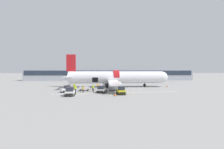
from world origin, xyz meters
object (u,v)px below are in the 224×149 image
object	(u,v)px
ground_crew_driver	(93,88)
ground_crew_loader_b	(83,89)
baggage_tug_rear	(66,89)
baggage_tug_mid	(121,91)
baggage_tug_spare	(101,90)
airplane	(115,78)
ground_crew_loader_a	(74,87)
ground_crew_marshal	(74,86)
ground_crew_supervisor	(98,86)
baggage_tug_lead	(70,92)
baggage_cart_loading	(84,89)
ground_crew_helper	(75,89)

from	to	relation	value
ground_crew_driver	ground_crew_loader_b	bearing A→B (deg)	-151.24
ground_crew_driver	baggage_tug_rear	bearing A→B (deg)	-176.34
baggage_tug_mid	baggage_tug_spare	world-z (taller)	baggage_tug_mid
ground_crew_loader_b	airplane	bearing A→B (deg)	51.14
ground_crew_loader_a	ground_crew_marshal	xyz separation A→B (m)	(-0.23, 0.98, 0.05)
ground_crew_loader_a	airplane	bearing A→B (deg)	27.91
airplane	ground_crew_loader_a	world-z (taller)	airplane
ground_crew_loader_a	ground_crew_supervisor	bearing A→B (deg)	1.17
airplane	ground_crew_marshal	size ratio (longest dim) A/B	18.47
baggage_tug_lead	baggage_cart_loading	distance (m)	6.97
baggage_tug_rear	ground_crew_loader_a	size ratio (longest dim) A/B	1.51
ground_crew_helper	ground_crew_marshal	size ratio (longest dim) A/B	0.94
airplane	baggage_tug_spare	world-z (taller)	airplane
baggage_tug_rear	baggage_tug_spare	bearing A→B (deg)	-8.87
ground_crew_driver	baggage_tug_mid	bearing A→B (deg)	-33.95
baggage_tug_mid	baggage_tug_rear	bearing A→B (deg)	163.16
baggage_tug_lead	ground_crew_helper	xyz separation A→B (m)	(0.15, 4.40, 0.10)
ground_crew_loader_b	ground_crew_helper	bearing A→B (deg)	169.46
baggage_tug_lead	baggage_tug_rear	size ratio (longest dim) A/B	1.28
baggage_tug_rear	baggage_tug_spare	xyz separation A→B (m)	(8.42, -1.31, 0.07)
baggage_tug_mid	ground_crew_driver	world-z (taller)	baggage_tug_mid
baggage_tug_lead	baggage_tug_spare	distance (m)	7.17
baggage_tug_rear	ground_crew_supervisor	distance (m)	8.16
airplane	ground_crew_loader_b	world-z (taller)	airplane
ground_crew_loader_a	ground_crew_loader_b	xyz separation A→B (m)	(2.96, -4.19, -0.08)
baggage_tug_mid	baggage_cart_loading	distance (m)	10.28
ground_crew_loader_b	ground_crew_marshal	bearing A→B (deg)	121.74
baggage_tug_mid	ground_crew_loader_a	distance (m)	13.54
baggage_tug_rear	ground_crew_driver	bearing A→B (deg)	3.66
ground_crew_driver	ground_crew_marshal	world-z (taller)	ground_crew_marshal
baggage_tug_lead	baggage_cart_loading	xyz separation A→B (m)	(1.92, 6.70, -0.26)
baggage_tug_spare	baggage_cart_loading	bearing A→B (deg)	143.79
baggage_tug_spare	ground_crew_marshal	bearing A→B (deg)	142.57
baggage_tug_rear	ground_crew_loader_b	bearing A→B (deg)	-10.73
baggage_tug_rear	baggage_cart_loading	size ratio (longest dim) A/B	0.73
baggage_cart_loading	ground_crew_loader_a	distance (m)	3.29
ground_crew_marshal	ground_crew_loader_a	bearing A→B (deg)	-76.58
ground_crew_loader_b	ground_crew_marshal	world-z (taller)	ground_crew_marshal
ground_crew_loader_a	ground_crew_marshal	distance (m)	1.01
airplane	baggage_tug_mid	distance (m)	13.27
ground_crew_supervisor	baggage_tug_spare	bearing A→B (deg)	-77.65
baggage_tug_spare	ground_crew_helper	bearing A→B (deg)	171.91
ground_crew_driver	baggage_cart_loading	bearing A→B (deg)	147.49
ground_crew_loader_a	ground_crew_driver	xyz separation A→B (m)	(5.15, -2.99, 0.03)
baggage_tug_rear	ground_crew_marshal	size ratio (longest dim) A/B	1.43
ground_crew_driver	ground_crew_supervisor	xyz separation A→B (m)	(1.00, 3.12, 0.03)
baggage_tug_lead	baggage_cart_loading	bearing A→B (deg)	74.01
baggage_tug_lead	baggage_tug_rear	xyz separation A→B (m)	(-2.17, 4.84, -0.14)
baggage_tug_mid	ground_crew_loader_b	distance (m)	9.01
baggage_tug_lead	ground_crew_driver	size ratio (longest dim) A/B	1.87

